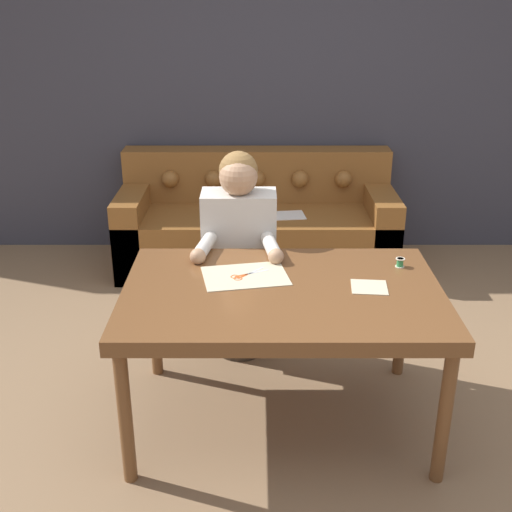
{
  "coord_description": "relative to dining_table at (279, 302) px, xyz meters",
  "views": [
    {
      "loc": [
        -0.26,
        -2.67,
        2.0
      ],
      "look_at": [
        -0.25,
        0.11,
        0.82
      ],
      "focal_mm": 45.0,
      "sensor_mm": 36.0,
      "label": 1
    }
  ],
  "objects": [
    {
      "name": "pattern_paper_offcut",
      "position": [
        0.4,
        0.01,
        0.07
      ],
      "size": [
        0.18,
        0.17,
        0.0
      ],
      "color": "beige",
      "rests_on": "dining_table"
    },
    {
      "name": "wall_back",
      "position": [
        0.14,
        2.35,
        0.64
      ],
      "size": [
        8.0,
        0.06,
        2.6
      ],
      "color": "#383842",
      "rests_on": "ground_plane"
    },
    {
      "name": "person",
      "position": [
        -0.21,
        0.65,
        -0.05
      ],
      "size": [
        0.47,
        0.55,
        1.2
      ],
      "color": "#33281E",
      "rests_on": "ground_plane"
    },
    {
      "name": "couch",
      "position": [
        -0.12,
        1.96,
        -0.35
      ],
      "size": [
        2.04,
        0.79,
        0.84
      ],
      "color": "brown",
      "rests_on": "ground_plane"
    },
    {
      "name": "pattern_paper_main",
      "position": [
        -0.17,
        0.13,
        0.07
      ],
      "size": [
        0.44,
        0.35,
        0.0
      ],
      "color": "beige",
      "rests_on": "dining_table"
    },
    {
      "name": "scissors",
      "position": [
        -0.18,
        0.13,
        0.07
      ],
      "size": [
        0.18,
        0.16,
        0.01
      ],
      "color": "silver",
      "rests_on": "dining_table"
    },
    {
      "name": "thread_spool",
      "position": [
        0.58,
        0.24,
        0.09
      ],
      "size": [
        0.04,
        0.04,
        0.05
      ],
      "color": "#338C4C",
      "rests_on": "dining_table"
    },
    {
      "name": "ground_plane",
      "position": [
        0.14,
        0.04,
        -0.66
      ],
      "size": [
        16.0,
        16.0,
        0.0
      ],
      "primitive_type": "plane",
      "color": "#846647"
    },
    {
      "name": "dining_table",
      "position": [
        0.0,
        0.0,
        0.0
      ],
      "size": [
        1.46,
        0.96,
        0.72
      ],
      "color": "brown",
      "rests_on": "ground_plane"
    }
  ]
}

